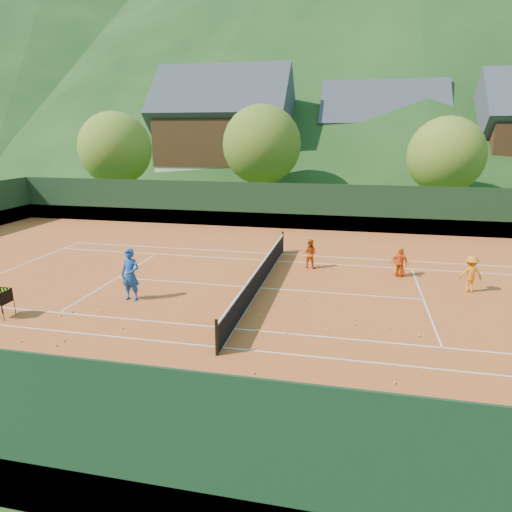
% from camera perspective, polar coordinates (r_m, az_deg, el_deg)
% --- Properties ---
extents(ground, '(400.00, 400.00, 0.00)m').
position_cam_1_polar(ground, '(18.77, 0.46, -4.06)').
color(ground, '#274C17').
rests_on(ground, ground).
extents(clay_court, '(40.00, 24.00, 0.02)m').
position_cam_1_polar(clay_court, '(18.76, 0.46, -4.03)').
color(clay_court, '#C5511F').
rests_on(clay_court, ground).
extents(mountain_far_left, '(260.00, 260.00, 100.00)m').
position_cam_1_polar(mountain_far_left, '(196.67, -18.73, 27.41)').
color(mountain_far_left, '#163311').
rests_on(mountain_far_left, ground).
extents(coach, '(0.76, 0.52, 2.00)m').
position_cam_1_polar(coach, '(17.78, -15.42, -2.27)').
color(coach, '#18469C').
rests_on(coach, clay_court).
extents(student_a, '(0.77, 0.66, 1.39)m').
position_cam_1_polar(student_a, '(21.46, 6.73, 0.32)').
color(student_a, '#D65213').
rests_on(student_a, clay_court).
extents(student_b, '(0.82, 0.55, 1.29)m').
position_cam_1_polar(student_b, '(20.94, 17.52, -0.81)').
color(student_b, orange).
rests_on(student_b, clay_court).
extents(student_c, '(0.63, 0.41, 1.28)m').
position_cam_1_polar(student_c, '(21.11, 17.56, -0.71)').
color(student_c, orange).
rests_on(student_c, clay_court).
extents(student_d, '(1.05, 0.72, 1.49)m').
position_cam_1_polar(student_d, '(19.99, 25.21, -2.05)').
color(student_d, orange).
rests_on(student_d, clay_court).
extents(tennis_ball_0, '(0.07, 0.07, 0.07)m').
position_cam_1_polar(tennis_ball_0, '(15.32, -22.93, -9.72)').
color(tennis_ball_0, '#C8DE25').
rests_on(tennis_ball_0, clay_court).
extents(tennis_ball_1, '(0.07, 0.07, 0.07)m').
position_cam_1_polar(tennis_ball_1, '(10.16, 18.13, -22.91)').
color(tennis_ball_1, '#C8DE25').
rests_on(tennis_ball_1, clay_court).
extents(tennis_ball_2, '(0.07, 0.07, 0.07)m').
position_cam_1_polar(tennis_ball_2, '(11.93, -12.38, -16.21)').
color(tennis_ball_2, '#C8DE25').
rests_on(tennis_ball_2, clay_court).
extents(tennis_ball_3, '(0.07, 0.07, 0.07)m').
position_cam_1_polar(tennis_ball_3, '(15.11, -23.76, -10.16)').
color(tennis_ball_3, '#C8DE25').
rests_on(tennis_ball_3, clay_court).
extents(tennis_ball_5, '(0.07, 0.07, 0.07)m').
position_cam_1_polar(tennis_ball_5, '(15.88, 0.43, -7.55)').
color(tennis_ball_5, '#C8DE25').
rests_on(tennis_ball_5, clay_court).
extents(tennis_ball_6, '(0.07, 0.07, 0.07)m').
position_cam_1_polar(tennis_ball_6, '(14.70, 3.78, -9.52)').
color(tennis_ball_6, '#C8DE25').
rests_on(tennis_ball_6, clay_court).
extents(tennis_ball_7, '(0.07, 0.07, 0.07)m').
position_cam_1_polar(tennis_ball_7, '(12.68, -12.34, -14.17)').
color(tennis_ball_7, '#C8DE25').
rests_on(tennis_ball_7, clay_court).
extents(tennis_ball_8, '(0.07, 0.07, 0.07)m').
position_cam_1_polar(tennis_ball_8, '(17.22, -18.78, -6.54)').
color(tennis_ball_8, '#C8DE25').
rests_on(tennis_ball_8, clay_court).
extents(tennis_ball_10, '(0.07, 0.07, 0.07)m').
position_cam_1_polar(tennis_ball_10, '(15.82, -27.37, -9.46)').
color(tennis_ball_10, '#C8DE25').
rests_on(tennis_ball_10, clay_court).
extents(tennis_ball_11, '(0.07, 0.07, 0.07)m').
position_cam_1_polar(tennis_ball_11, '(17.54, -22.01, -6.45)').
color(tennis_ball_11, '#C8DE25').
rests_on(tennis_ball_11, clay_court).
extents(tennis_ball_12, '(0.07, 0.07, 0.07)m').
position_cam_1_polar(tennis_ball_12, '(17.35, -23.24, -6.83)').
color(tennis_ball_12, '#C8DE25').
rests_on(tennis_ball_12, clay_court).
extents(tennis_ball_13, '(0.07, 0.07, 0.07)m').
position_cam_1_polar(tennis_ball_13, '(16.82, 20.90, -7.26)').
color(tennis_ball_13, '#C8DE25').
rests_on(tennis_ball_13, clay_court).
extents(tennis_ball_14, '(0.07, 0.07, 0.07)m').
position_cam_1_polar(tennis_ball_14, '(14.84, 0.20, -9.24)').
color(tennis_ball_14, '#C8DE25').
rests_on(tennis_ball_14, clay_court).
extents(tennis_ball_15, '(0.07, 0.07, 0.07)m').
position_cam_1_polar(tennis_ball_15, '(12.52, 16.95, -14.93)').
color(tennis_ball_15, '#C8DE25').
rests_on(tennis_ball_15, clay_court).
extents(tennis_ball_16, '(0.07, 0.07, 0.07)m').
position_cam_1_polar(tennis_ball_16, '(15.60, 12.24, -8.34)').
color(tennis_ball_16, '#C8DE25').
rests_on(tennis_ball_16, clay_court).
extents(tennis_ball_17, '(0.07, 0.07, 0.07)m').
position_cam_1_polar(tennis_ball_17, '(15.34, 19.72, -9.35)').
color(tennis_ball_17, '#C8DE25').
rests_on(tennis_ball_17, clay_court).
extents(tennis_ball_19, '(0.07, 0.07, 0.07)m').
position_cam_1_polar(tennis_ball_19, '(15.61, -16.38, -8.63)').
color(tennis_ball_19, '#C8DE25').
rests_on(tennis_ball_19, clay_court).
extents(tennis_ball_20, '(0.07, 0.07, 0.07)m').
position_cam_1_polar(tennis_ball_20, '(12.44, -0.29, -14.39)').
color(tennis_ball_20, '#C8DE25').
rests_on(tennis_ball_20, clay_court).
extents(tennis_ball_21, '(0.07, 0.07, 0.07)m').
position_cam_1_polar(tennis_ball_21, '(15.01, 8.89, -9.14)').
color(tennis_ball_21, '#C8DE25').
rests_on(tennis_ball_21, clay_court).
extents(tennis_ball_22, '(0.07, 0.07, 0.07)m').
position_cam_1_polar(tennis_ball_22, '(17.49, 6.00, -5.43)').
color(tennis_ball_22, '#C8DE25').
rests_on(tennis_ball_22, clay_court).
extents(tennis_ball_23, '(0.07, 0.07, 0.07)m').
position_cam_1_polar(tennis_ball_23, '(12.59, -9.95, -14.27)').
color(tennis_ball_23, '#C8DE25').
rests_on(tennis_ball_23, clay_court).
extents(tennis_ball_24, '(0.07, 0.07, 0.07)m').
position_cam_1_polar(tennis_ball_24, '(15.59, 16.26, -8.64)').
color(tennis_ball_24, '#C8DE25').
rests_on(tennis_ball_24, clay_court).
extents(court_lines, '(23.83, 11.03, 0.00)m').
position_cam_1_polar(court_lines, '(18.76, 0.46, -3.99)').
color(court_lines, white).
rests_on(court_lines, clay_court).
extents(tennis_net, '(0.10, 12.07, 1.10)m').
position_cam_1_polar(tennis_net, '(18.60, 0.46, -2.55)').
color(tennis_net, black).
rests_on(tennis_net, clay_court).
extents(perimeter_fence, '(40.40, 24.24, 3.00)m').
position_cam_1_polar(perimeter_fence, '(18.38, 0.47, -0.33)').
color(perimeter_fence, black).
rests_on(perimeter_fence, clay_court).
extents(ball_hopper, '(0.57, 0.57, 1.00)m').
position_cam_1_polar(ball_hopper, '(17.89, -29.34, -4.48)').
color(ball_hopper, black).
rests_on(ball_hopper, clay_court).
extents(chalet_left, '(13.80, 9.93, 12.92)m').
position_cam_1_polar(chalet_left, '(49.26, -3.93, 14.58)').
color(chalet_left, beige).
rests_on(chalet_left, ground).
extents(chalet_mid, '(12.65, 8.82, 11.45)m').
position_cam_1_polar(chalet_mid, '(51.41, 15.32, 13.38)').
color(chalet_mid, beige).
rests_on(chalet_mid, ground).
extents(tree_a, '(6.00, 6.00, 7.88)m').
position_cam_1_polar(tree_a, '(40.43, -17.22, 12.71)').
color(tree_a, '#3E2619').
rests_on(tree_a, ground).
extents(tree_b, '(6.40, 6.40, 8.40)m').
position_cam_1_polar(tree_b, '(38.12, 0.74, 13.74)').
color(tree_b, '#422A1A').
rests_on(tree_b, ground).
extents(tree_c, '(5.60, 5.60, 7.35)m').
position_cam_1_polar(tree_c, '(36.93, 22.67, 11.54)').
color(tree_c, '#412B1A').
rests_on(tree_c, ground).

